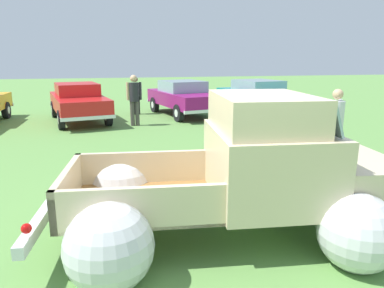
{
  "coord_description": "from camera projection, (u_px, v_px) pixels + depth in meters",
  "views": [
    {
      "loc": [
        -1.33,
        -4.19,
        2.37
      ],
      "look_at": [
        0.0,
        1.61,
        0.9
      ],
      "focal_mm": 32.81,
      "sensor_mm": 36.0,
      "label": 1
    }
  ],
  "objects": [
    {
      "name": "spectator_1",
      "position": [
        136.0,
        93.0,
        14.92
      ],
      "size": [
        0.53,
        0.42,
        1.59
      ],
      "rotation": [
        0.0,
        0.0,
        4.98
      ],
      "color": "black",
      "rests_on": "ground"
    },
    {
      "name": "vintage_pickup_truck",
      "position": [
        248.0,
        182.0,
        4.69
      ],
      "size": [
        4.79,
        3.13,
        1.96
      ],
      "rotation": [
        0.0,
        0.0,
        -0.1
      ],
      "color": "black",
      "rests_on": "ground"
    },
    {
      "name": "show_car_3",
      "position": [
        259.0,
        95.0,
        15.18
      ],
      "size": [
        2.71,
        4.92,
        1.43
      ],
      "rotation": [
        0.0,
        0.0,
        -1.38
      ],
      "color": "black",
      "rests_on": "ground"
    },
    {
      "name": "spectator_0",
      "position": [
        134.0,
        97.0,
        12.36
      ],
      "size": [
        0.53,
        0.34,
        1.79
      ],
      "rotation": [
        0.0,
        0.0,
        4.72
      ],
      "color": "#4C4742",
      "rests_on": "ground"
    },
    {
      "name": "spectator_2",
      "position": [
        335.0,
        123.0,
        7.69
      ],
      "size": [
        0.48,
        0.48,
        1.72
      ],
      "rotation": [
        0.0,
        0.0,
        5.36
      ],
      "color": "#4C4742",
      "rests_on": "ground"
    },
    {
      "name": "ground_plane",
      "position": [
        218.0,
        235.0,
        4.82
      ],
      "size": [
        80.0,
        80.0,
        0.0
      ],
      "primitive_type": "plane",
      "color": "#609347"
    },
    {
      "name": "show_car_1",
      "position": [
        78.0,
        101.0,
        13.32
      ],
      "size": [
        2.67,
        4.67,
        1.43
      ],
      "rotation": [
        0.0,
        0.0,
        -1.35
      ],
      "color": "black",
      "rests_on": "ground"
    },
    {
      "name": "show_car_2",
      "position": [
        184.0,
        97.0,
        14.76
      ],
      "size": [
        2.75,
        4.55,
        1.43
      ],
      "rotation": [
        0.0,
        0.0,
        -1.35
      ],
      "color": "black",
      "rests_on": "ground"
    }
  ]
}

